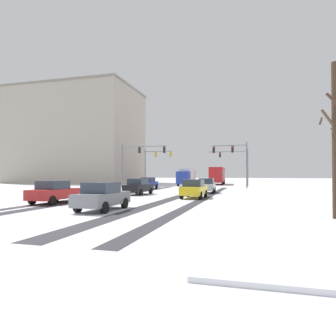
{
  "coord_description": "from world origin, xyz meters",
  "views": [
    {
      "loc": [
        9.48,
        -9.26,
        2.1
      ],
      "look_at": [
        0.0,
        24.82,
        2.8
      ],
      "focal_mm": 32.1,
      "sensor_mm": 36.0,
      "label": 1
    }
  ],
  "objects": [
    {
      "name": "car_silver_second",
      "position": [
        4.68,
        23.87,
        0.82
      ],
      "size": [
        2.0,
        4.18,
        1.62
      ],
      "color": "#B7BABF",
      "rests_on": "ground"
    },
    {
      "name": "traffic_signal_near_left",
      "position": [
        -6.5,
        31.58,
        4.68
      ],
      "size": [
        6.83,
        0.62,
        6.5
      ],
      "color": "slate",
      "rests_on": "ground"
    },
    {
      "name": "car_yellow_cab_fourth",
      "position": [
        4.65,
        16.52,
        0.82
      ],
      "size": [
        1.88,
        4.13,
        1.62
      ],
      "color": "yellow",
      "rests_on": "ground"
    },
    {
      "name": "bus_oncoming",
      "position": [
        2.92,
        51.36,
        1.99
      ],
      "size": [
        3.01,
        11.09,
        3.38
      ],
      "color": "#B21E1E",
      "rests_on": "ground"
    },
    {
      "name": "car_blue_lead",
      "position": [
        -4.46,
        30.47,
        0.82
      ],
      "size": [
        1.86,
        4.11,
        1.62
      ],
      "color": "#233899",
      "rests_on": "ground"
    },
    {
      "name": "box_truck_delivery",
      "position": [
        -1.77,
        43.52,
        1.63
      ],
      "size": [
        2.39,
        7.43,
        3.02
      ],
      "color": "#233899",
      "rests_on": "ground"
    },
    {
      "name": "traffic_signal_far_right",
      "position": [
        6.91,
        45.39,
        4.48
      ],
      "size": [
        6.99,
        0.5,
        6.5
      ],
      "color": "slate",
      "rests_on": "ground"
    },
    {
      "name": "wheel_track_right_lane",
      "position": [
        -3.19,
        17.73,
        0.0
      ],
      "size": [
        1.1,
        39.01,
        0.01
      ],
      "primitive_type": "cube",
      "color": "#38383D",
      "rests_on": "ground"
    },
    {
      "name": "car_red_fifth",
      "position": [
        -4.16,
        9.27,
        0.82
      ],
      "size": [
        1.9,
        4.13,
        1.62
      ],
      "color": "red",
      "rests_on": "ground"
    },
    {
      "name": "sidewalk_kerb_right",
      "position": [
        10.28,
        15.96,
        0.06
      ],
      "size": [
        4.0,
        39.01,
        0.12
      ],
      "primitive_type": "cube",
      "color": "white",
      "rests_on": "ground"
    },
    {
      "name": "traffic_signal_far_left",
      "position": [
        -7.15,
        41.43,
        4.6
      ],
      "size": [
        5.11,
        0.47,
        6.5
      ],
      "color": "slate",
      "rests_on": "ground"
    },
    {
      "name": "bare_tree_sidewalk_near",
      "position": [
        13.34,
        6.45,
        3.97
      ],
      "size": [
        1.98,
        2.03,
        7.41
      ],
      "color": "#423023",
      "rests_on": "ground"
    },
    {
      "name": "office_building_far_left_block",
      "position": [
        -30.47,
        53.42,
        10.97
      ],
      "size": [
        28.43,
        18.35,
        21.92
      ],
      "color": "#A89E8E",
      "rests_on": "ground"
    },
    {
      "name": "car_black_third",
      "position": [
        -1.59,
        19.32,
        0.82
      ],
      "size": [
        2.01,
        4.19,
        1.62
      ],
      "color": "black",
      "rests_on": "ground"
    },
    {
      "name": "traffic_signal_near_right",
      "position": [
        7.22,
        33.57,
        4.59
      ],
      "size": [
        4.9,
        0.58,
        6.5
      ],
      "color": "slate",
      "rests_on": "ground"
    },
    {
      "name": "wheel_track_left_lane",
      "position": [
        -4.62,
        17.73,
        0.0
      ],
      "size": [
        0.83,
        39.01,
        0.01
      ],
      "primitive_type": "cube",
      "color": "#38383D",
      "rests_on": "ground"
    },
    {
      "name": "wheel_track_oncoming",
      "position": [
        5.58,
        17.73,
        0.0
      ],
      "size": [
        0.82,
        39.01,
        0.01
      ],
      "primitive_type": "cube",
      "color": "#38383D",
      "rests_on": "ground"
    },
    {
      "name": "car_grey_sixth",
      "position": [
        1.2,
        6.37,
        0.82
      ],
      "size": [
        1.88,
        4.12,
        1.62
      ],
      "color": "slate",
      "rests_on": "ground"
    },
    {
      "name": "wheel_track_center",
      "position": [
        3.0,
        17.73,
        0.0
      ],
      "size": [
        1.11,
        39.01,
        0.01
      ],
      "primitive_type": "cube",
      "color": "#38383D",
      "rests_on": "ground"
    }
  ]
}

